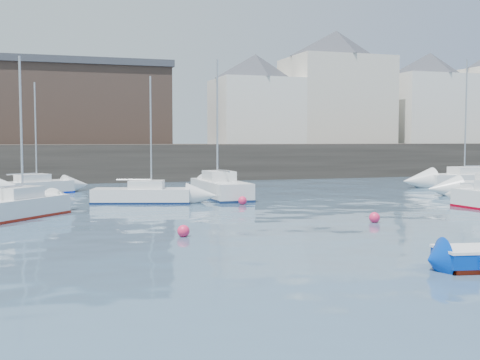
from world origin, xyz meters
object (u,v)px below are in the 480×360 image
object	(u,v)px
sailboat_a	(15,207)
sailboat_b	(142,195)
sailboat_f	(220,188)
buoy_mid	(374,222)
sailboat_h	(29,187)
buoy_near	(183,237)
buoy_far	(242,204)
sailboat_g	(472,179)

from	to	relation	value
sailboat_a	sailboat_b	size ratio (longest dim) A/B	1.04
sailboat_f	buoy_mid	xyz separation A→B (m)	(3.21, -11.89, -0.57)
sailboat_h	buoy_near	distance (m)	19.64
sailboat_a	buoy_far	distance (m)	11.39
sailboat_h	buoy_near	world-z (taller)	sailboat_h
buoy_far	sailboat_f	bearing A→B (deg)	92.78
sailboat_f	buoy_mid	world-z (taller)	sailboat_f
sailboat_b	sailboat_f	distance (m)	4.95
sailboat_f	sailboat_g	size ratio (longest dim) A/B	0.89
buoy_mid	buoy_far	distance (m)	8.78
sailboat_g	buoy_mid	distance (m)	22.14
sailboat_g	sailboat_a	bearing A→B (deg)	-163.86
sailboat_a	sailboat_h	bearing A→B (deg)	88.79
buoy_near	buoy_mid	bearing A→B (deg)	7.99
buoy_near	buoy_mid	distance (m)	8.33
sailboat_b	sailboat_f	world-z (taller)	sailboat_f
sailboat_b	buoy_near	xyz separation A→B (m)	(-0.29, -11.65, -0.44)
buoy_mid	buoy_far	xyz separation A→B (m)	(-3.04, 8.24, 0.00)
sailboat_a	sailboat_g	xyz separation A→B (m)	(30.73, 8.89, 0.02)
sailboat_b	buoy_far	size ratio (longest dim) A/B	15.08
sailboat_f	buoy_mid	bearing A→B (deg)	-74.87
sailboat_g	buoy_far	distance (m)	20.65
sailboat_h	buoy_far	world-z (taller)	sailboat_h
sailboat_h	buoy_mid	xyz separation A→B (m)	(13.90, -17.65, -0.45)
sailboat_f	buoy_far	bearing A→B (deg)	-87.22
sailboat_a	sailboat_h	distance (m)	11.89
sailboat_h	buoy_far	bearing A→B (deg)	-40.92
sailboat_g	buoy_mid	xyz separation A→B (m)	(-16.58, -14.65, -0.52)
sailboat_b	buoy_far	distance (m)	5.43
sailboat_a	sailboat_f	size ratio (longest dim) A/B	0.87
sailboat_a	sailboat_h	size ratio (longest dim) A/B	1.01
sailboat_b	buoy_mid	bearing A→B (deg)	-52.80
sailboat_h	buoy_far	size ratio (longest dim) A/B	15.51
sailboat_g	buoy_mid	size ratio (longest dim) A/B	20.44
sailboat_b	sailboat_f	xyz separation A→B (m)	(4.75, 1.40, 0.13)
sailboat_a	buoy_far	world-z (taller)	sailboat_a
sailboat_f	buoy_far	size ratio (longest dim) A/B	18.00
sailboat_a	buoy_far	xyz separation A→B (m)	(11.11, 2.48, -0.49)
sailboat_b	sailboat_h	bearing A→B (deg)	129.64
buoy_mid	buoy_far	size ratio (longest dim) A/B	0.99
sailboat_h	sailboat_f	bearing A→B (deg)	-28.37
buoy_mid	sailboat_b	bearing A→B (deg)	127.20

